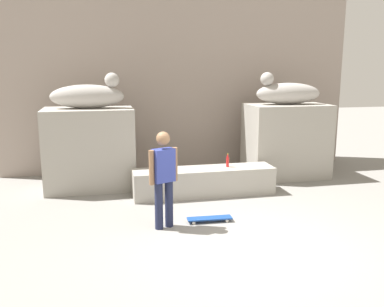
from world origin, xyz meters
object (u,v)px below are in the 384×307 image
skateboard (210,218)px  bottle_red (228,161)px  statue_reclining_right (287,93)px  statue_reclining_left (89,95)px  bottle_clear (156,166)px  skater (164,176)px

skateboard → bottle_red: size_ratio=2.76×
statue_reclining_right → statue_reclining_left: bearing=4.1°
bottle_clear → bottle_red: bearing=0.1°
skateboard → bottle_red: 1.94m
statue_reclining_left → skateboard: 3.94m
statue_reclining_left → bottle_clear: statue_reclining_left is taller
statue_reclining_left → statue_reclining_right: same height
skater → bottle_red: 2.40m
statue_reclining_left → skater: bearing=-62.2°
statue_reclining_right → skateboard: 4.29m
statue_reclining_right → skater: (-3.48, -2.78, -1.18)m
bottle_clear → statue_reclining_right: bearing=17.5°
bottle_clear → skater: bearing=-93.5°
statue_reclining_left → statue_reclining_right: size_ratio=1.00×
statue_reclining_right → bottle_clear: size_ratio=6.32×
skateboard → bottle_clear: bearing=-63.7°
bottle_red → bottle_clear: (-1.56, -0.00, -0.02)m
statue_reclining_left → skateboard: size_ratio=2.03×
bottle_clear → skateboard: bearing=-66.0°
skater → skateboard: 1.20m
statue_reclining_left → statue_reclining_right: 4.70m
skater → bottle_clear: bearing=-115.0°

